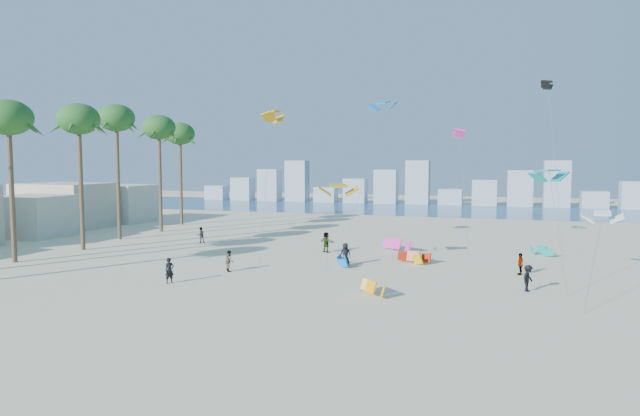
% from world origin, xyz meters
% --- Properties ---
extents(ground, '(220.00, 220.00, 0.00)m').
position_xyz_m(ground, '(0.00, 0.00, 0.00)').
color(ground, beige).
rests_on(ground, ground).
extents(ocean, '(220.00, 220.00, 0.00)m').
position_xyz_m(ocean, '(0.00, 72.00, 0.01)').
color(ocean, navy).
rests_on(ocean, ground).
extents(kitesurfer_near, '(0.69, 0.76, 1.74)m').
position_xyz_m(kitesurfer_near, '(-4.43, 6.03, 0.87)').
color(kitesurfer_near, black).
rests_on(kitesurfer_near, ground).
extents(kitesurfer_mid, '(0.95, 0.96, 1.56)m').
position_xyz_m(kitesurfer_mid, '(-2.51, 10.98, 0.78)').
color(kitesurfer_mid, gray).
rests_on(kitesurfer_mid, ground).
extents(kitesurfers_far, '(41.06, 13.26, 1.84)m').
position_xyz_m(kitesurfers_far, '(7.91, 17.91, 0.87)').
color(kitesurfers_far, black).
rests_on(kitesurfers_far, ground).
extents(grounded_kites, '(17.24, 21.35, 1.08)m').
position_xyz_m(grounded_kites, '(9.91, 19.26, 0.45)').
color(grounded_kites, blue).
rests_on(grounded_kites, ground).
extents(flying_kites, '(36.75, 30.53, 15.91)m').
position_xyz_m(flying_kites, '(10.65, 23.23, 10.81)').
color(flying_kites, gold).
rests_on(flying_kites, ground).
extents(palm_row, '(6.36, 44.80, 14.14)m').
position_xyz_m(palm_row, '(-21.42, 16.15, 11.71)').
color(palm_row, brown).
rests_on(palm_row, ground).
extents(beachfront_buildings, '(11.50, 43.00, 6.00)m').
position_xyz_m(beachfront_buildings, '(-33.69, 20.82, 2.67)').
color(beachfront_buildings, beige).
rests_on(beachfront_buildings, ground).
extents(distant_skyline, '(85.00, 3.00, 8.40)m').
position_xyz_m(distant_skyline, '(-1.19, 82.00, 3.09)').
color(distant_skyline, '#9EADBF').
rests_on(distant_skyline, ground).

